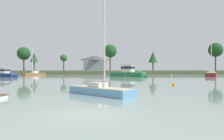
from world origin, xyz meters
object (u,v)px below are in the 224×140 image
Objects in this scene: mooring_buoy_yellow at (171,75)px; sailboat_skyblue at (100,92)px; mooring_buoy_orange at (174,85)px; cruiser_navy at (6,75)px; sailboat_wood at (34,74)px; sailboat_maroon at (211,75)px; cruiser_green at (131,74)px; mooring_buoy_red at (78,75)px.

sailboat_skyblue is at bearing -114.31° from mooring_buoy_yellow.
sailboat_skyblue reaches higher than mooring_buoy_orange.
cruiser_navy is 48.34m from mooring_buoy_yellow.
sailboat_wood is 0.78× the size of sailboat_maroon.
cruiser_navy is at bearing -165.86° from mooring_buoy_yellow.
sailboat_skyblue reaches higher than mooring_buoy_yellow.
sailboat_maroon is at bearing 55.65° from mooring_buoy_orange.
cruiser_green is at bearing -24.97° from sailboat_wood.
mooring_buoy_red is at bearing -0.24° from sailboat_wood.
sailboat_maroon is 12.18m from mooring_buoy_yellow.
sailboat_wood is 54.37m from mooring_buoy_orange.
mooring_buoy_orange is (1.62, -29.74, -0.64)m from cruiser_green.
sailboat_skyblue is at bearing -67.18° from sailboat_wood.
mooring_buoy_orange reaches higher than mooring_buoy_red.
sailboat_maroon is (53.47, -12.58, 0.06)m from sailboat_wood.
sailboat_skyblue is at bearing -127.16° from sailboat_maroon.
cruiser_navy is (-55.52, -3.23, 0.23)m from sailboat_maroon.
sailboat_wood is 45.01m from mooring_buoy_yellow.
cruiser_navy is at bearing -177.11° from cruiser_green.
cruiser_navy reaches higher than mooring_buoy_orange.
mooring_buoy_yellow is at bearing 14.14° from cruiser_navy.
cruiser_green is 29.79m from mooring_buoy_orange.
sailboat_maroon reaches higher than sailboat_wood.
cruiser_navy is (-24.54, 37.64, 0.32)m from sailboat_skyblue.
cruiser_green is 23.94× the size of mooring_buoy_red.
cruiser_green is (7.95, 39.28, 0.51)m from sailboat_skyblue.
cruiser_green is 1.37× the size of cruiser_navy.
sailboat_maroon is at bearing -44.76° from mooring_buoy_yellow.
cruiser_green is at bearing 93.11° from mooring_buoy_orange.
cruiser_navy reaches higher than mooring_buoy_yellow.
sailboat_skyblue reaches higher than cruiser_green.
sailboat_maroon is 1.61× the size of cruiser_navy.
cruiser_green is 23.09m from sailboat_maroon.
cruiser_navy is at bearing 140.51° from mooring_buoy_orange.
mooring_buoy_red is at bearing 98.50° from sailboat_skyblue.
mooring_buoy_red is at bearing 111.81° from mooring_buoy_orange.
sailboat_maroon is at bearing -17.82° from mooring_buoy_red.
sailboat_wood is at bearing 82.64° from cruiser_navy.
sailboat_maroon is 55.61m from cruiser_navy.
sailboat_skyblue is 19.55× the size of mooring_buoy_orange.
sailboat_wood reaches higher than cruiser_green.
mooring_buoy_yellow is at bearing 72.26° from mooring_buoy_orange.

